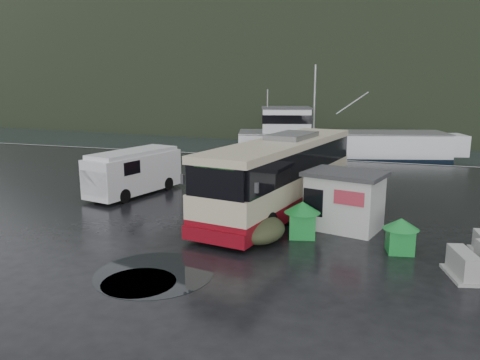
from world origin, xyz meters
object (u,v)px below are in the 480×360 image
(jersey_barrier_a, at_px, (462,277))
(waste_bin_right, at_px, (399,252))
(waste_bin_left, at_px, (302,237))
(ticket_kiosk, at_px, (343,228))
(fishing_trawler, at_px, (341,150))
(dome_tent, at_px, (262,241))
(coach_bus, at_px, (282,209))
(white_van, at_px, (135,194))

(jersey_barrier_a, bearing_deg, waste_bin_right, 138.41)
(waste_bin_left, bearing_deg, ticket_kiosk, 48.81)
(waste_bin_left, bearing_deg, fishing_trawler, 93.24)
(dome_tent, bearing_deg, fishing_trawler, 90.26)
(dome_tent, bearing_deg, jersey_barrier_a, -10.12)
(coach_bus, bearing_deg, waste_bin_right, -29.48)
(waste_bin_left, relative_size, jersey_barrier_a, 0.86)
(dome_tent, bearing_deg, ticket_kiosk, 44.17)
(dome_tent, xyz_separation_m, jersey_barrier_a, (7.33, -1.31, 0.00))
(dome_tent, relative_size, ticket_kiosk, 0.78)
(white_van, height_order, waste_bin_right, white_van)
(coach_bus, relative_size, jersey_barrier_a, 7.65)
(white_van, distance_m, jersey_barrier_a, 18.06)
(waste_bin_left, xyz_separation_m, ticket_kiosk, (1.53, 1.75, 0.00))
(jersey_barrier_a, height_order, fishing_trawler, fishing_trawler)
(white_van, height_order, ticket_kiosk, white_van)
(waste_bin_right, bearing_deg, dome_tent, -175.08)
(coach_bus, distance_m, dome_tent, 5.16)
(dome_tent, relative_size, fishing_trawler, 0.11)
(ticket_kiosk, xyz_separation_m, fishing_trawler, (-3.09, 25.72, 0.00))
(jersey_barrier_a, bearing_deg, waste_bin_left, 157.61)
(ticket_kiosk, bearing_deg, coach_bus, 160.24)
(dome_tent, bearing_deg, waste_bin_right, 4.92)
(waste_bin_left, xyz_separation_m, waste_bin_right, (3.91, -0.66, 0.00))
(ticket_kiosk, bearing_deg, jersey_barrier_a, -29.31)
(ticket_kiosk, bearing_deg, waste_bin_left, -116.76)
(white_van, distance_m, waste_bin_left, 11.67)
(white_van, xyz_separation_m, dome_tent, (9.31, -5.69, 0.00))
(waste_bin_right, distance_m, dome_tent, 5.36)
(coach_bus, relative_size, ticket_kiosk, 4.13)
(coach_bus, relative_size, white_van, 2.18)
(fishing_trawler, bearing_deg, ticket_kiosk, -99.25)
(dome_tent, bearing_deg, coach_bus, 94.17)
(waste_bin_left, xyz_separation_m, dome_tent, (-1.43, -1.12, 0.00))
(coach_bus, relative_size, fishing_trawler, 0.58)
(coach_bus, distance_m, white_van, 8.96)
(jersey_barrier_a, bearing_deg, white_van, 157.20)
(waste_bin_left, height_order, fishing_trawler, fishing_trawler)
(waste_bin_left, bearing_deg, coach_bus, 114.17)
(white_van, bearing_deg, waste_bin_left, -10.88)
(white_van, relative_size, waste_bin_left, 4.07)
(coach_bus, height_order, waste_bin_right, coach_bus)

